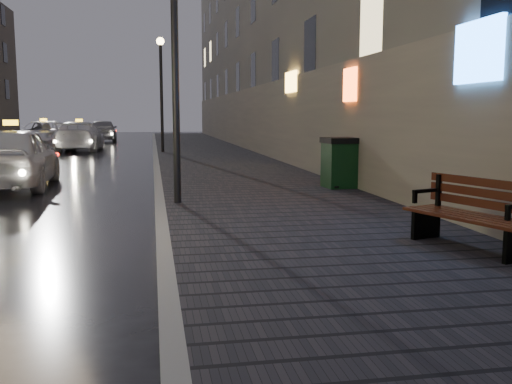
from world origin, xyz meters
The scene contains 12 objects.
ground centered at (0.00, 0.00, 0.00)m, with size 120.00×120.00×0.00m, color black.
sidewalk centered at (3.90, 21.00, 0.07)m, with size 4.60×58.00×0.15m, color black.
curb centered at (1.50, 21.00, 0.07)m, with size 0.20×58.00×0.15m, color slate.
building_near centered at (7.10, 25.00, 6.50)m, with size 1.80×50.00×13.00m, color #605B54.
lamp_near centered at (1.85, 6.00, 3.49)m, with size 0.36×0.36×5.28m.
lamp_far centered at (1.85, 22.00, 3.49)m, with size 0.36×0.36×5.28m.
bench centered at (5.45, 1.36, 0.61)m, with size 1.15×1.90×0.92m.
trash_bin centered at (5.80, 7.74, 0.76)m, with size 0.83×0.83×1.20m.
taxi_near centered at (-2.18, 10.26, 0.81)m, with size 1.91×4.74×1.61m, color silver.
taxi_mid centered at (-2.38, 25.96, 0.77)m, with size 2.15×5.28×1.53m, color white.
taxi_far centered at (-4.50, 27.89, 0.78)m, with size 2.58×5.60×1.56m, color white.
car_far centered at (-2.04, 36.52, 0.79)m, with size 1.86×4.63×1.58m, color gray.
Camera 1 is at (1.38, -5.29, 1.88)m, focal length 40.00 mm.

